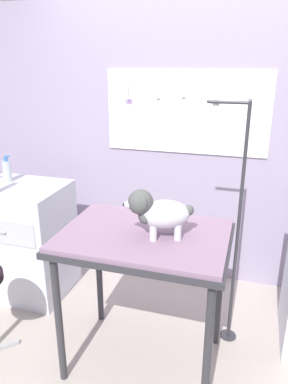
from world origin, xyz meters
name	(u,v)px	position (x,y,z in m)	size (l,w,h in m)	color
ground	(149,380)	(0.00, 0.00, -0.02)	(4.40, 4.00, 0.04)	#ADA097
rear_wall_panel	(194,148)	(0.00, 1.28, 1.16)	(4.00, 0.09, 2.30)	#968AA5
grooming_table	(144,247)	(-0.07, 0.14, 0.82)	(0.97, 0.70, 0.91)	#2D2D33
grooming_arm	(236,240)	(0.42, 0.51, 0.76)	(0.29, 0.11, 1.62)	#2D2D33
dog	(158,212)	(0.01, 0.11, 1.06)	(0.38, 0.26, 0.28)	silver
counter_left	(19,239)	(-1.29, 0.61, 0.46)	(0.80, 0.58, 0.92)	silver
spray_bottle_short	(7,171)	(-1.38, 0.70, 1.01)	(0.07, 0.07, 0.21)	#A9B8BE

